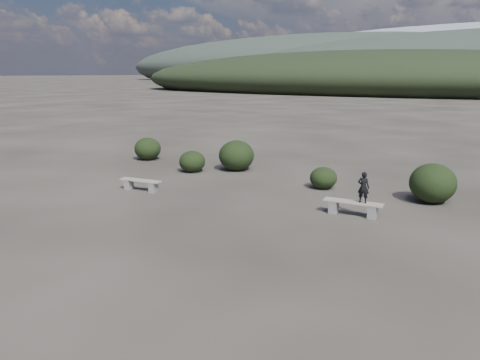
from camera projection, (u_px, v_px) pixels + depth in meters
The scene contains 9 objects.
ground at pixel (137, 248), 11.30m from camera, with size 1200.00×1200.00×0.00m, color #28241F.
bench_left at pixel (141, 184), 16.74m from camera, with size 1.63×0.55×0.40m.
bench_right at pixel (353, 207), 13.81m from camera, with size 1.76×0.51×0.43m.
seated_person at pixel (363, 187), 13.54m from camera, with size 0.34×0.22×0.92m, color black.
shrub_a at pixel (192, 161), 19.85m from camera, with size 1.11×1.11×0.91m, color black.
shrub_b at pixel (236, 155), 20.16m from camera, with size 1.52×1.52×1.31m, color black.
shrub_c at pixel (323, 178), 17.02m from camera, with size 0.99×0.99×0.80m, color black.
shrub_d at pixel (433, 183), 15.13m from camera, with size 1.47×1.47×1.29m, color black.
shrub_f at pixel (148, 149), 22.64m from camera, with size 1.28×1.28×1.08m, color black.
Camera 1 is at (7.79, -7.66, 4.14)m, focal length 35.00 mm.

